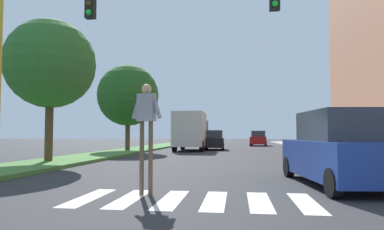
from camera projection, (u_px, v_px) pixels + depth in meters
name	position (u px, v px, depth m)	size (l,w,h in m)	color
ground_plane	(226.00, 150.00, 29.67)	(140.00, 140.00, 0.00)	#2D2D30
crosswalk	(193.00, 200.00, 7.20)	(4.95, 2.20, 0.01)	silver
median_strip	(136.00, 150.00, 28.63)	(3.03, 64.00, 0.15)	#477A38
tree_mid	(50.00, 64.00, 16.07)	(4.08, 4.08, 6.49)	#4C3823
tree_far	(128.00, 95.00, 26.91)	(4.70, 4.70, 6.55)	#4C3823
sidewalk_right	(328.00, 151.00, 26.69)	(3.00, 64.00, 0.15)	#9E9991
traffic_light_gantry	(90.00, 29.00, 10.08)	(9.58, 0.30, 6.00)	gold
pedestrian_performer	(146.00, 121.00, 7.86)	(0.75, 0.31, 2.49)	brown
suv_crossing	(340.00, 150.00, 9.22)	(2.42, 4.78, 1.97)	navy
sedan_midblock	(214.00, 141.00, 30.58)	(1.97, 4.26, 1.69)	black
sedan_distant	(259.00, 139.00, 40.80)	(2.22, 4.57, 1.75)	maroon
truck_box_delivery	(191.00, 131.00, 28.84)	(2.40, 6.20, 3.10)	navy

